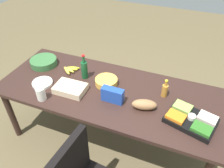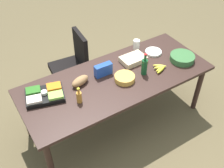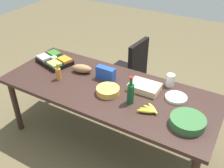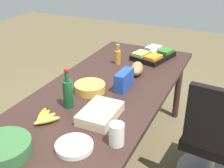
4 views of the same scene
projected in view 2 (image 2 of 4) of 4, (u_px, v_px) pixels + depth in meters
name	position (u px, v px, depth m)	size (l,w,h in m)	color
ground_plane	(116.00, 120.00, 3.82)	(10.00, 10.00, 0.00)	brown
conference_table	(117.00, 82.00, 3.35)	(2.37, 0.96, 0.78)	#34211C
office_chair	(72.00, 71.00, 4.06)	(0.56, 0.56, 0.96)	gray
bread_loaf	(80.00, 81.00, 3.18)	(0.24, 0.11, 0.10)	#9B6F46
chip_bowl	(125.00, 78.00, 3.25)	(0.24, 0.24, 0.07)	gold
chip_bag_blue	(103.00, 70.00, 3.30)	(0.22, 0.08, 0.15)	#2047AC
mayo_jar	(136.00, 45.00, 3.72)	(0.09, 0.09, 0.14)	white
dressing_bottle	(79.00, 97.00, 2.95)	(0.08, 0.08, 0.20)	#C2802F
paper_plate_stack	(153.00, 52.00, 3.69)	(0.22, 0.22, 0.03)	white
wine_bottle	(144.00, 66.00, 3.29)	(0.08, 0.08, 0.29)	#164D28
banana_bunch	(160.00, 68.00, 3.41)	(0.20, 0.19, 0.04)	gold
veggie_tray	(45.00, 95.00, 3.03)	(0.48, 0.40, 0.09)	black
salad_bowl	(182.00, 58.00, 3.54)	(0.32, 0.32, 0.08)	#376A38
sheet_cake	(133.00, 59.00, 3.53)	(0.32, 0.22, 0.07)	beige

